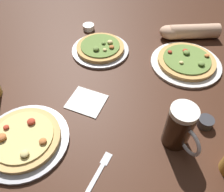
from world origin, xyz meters
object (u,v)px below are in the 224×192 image
at_px(ramekin_sauce, 205,122).
at_px(diner_arm, 187,32).
at_px(pizza_plate_near, 24,139).
at_px(napkin_folded, 87,101).
at_px(pizza_plate_far, 186,62).
at_px(fork_left, 94,181).
at_px(ramekin_butter, 89,27).
at_px(pizza_plate_side, 100,48).
at_px(beer_mug_dark, 180,127).

height_order(ramekin_sauce, diner_arm, diner_arm).
distance_m(pizza_plate_near, napkin_folded, 0.27).
distance_m(pizza_plate_far, fork_left, 0.67).
bearing_deg(ramekin_butter, diner_arm, 16.38).
xyz_separation_m(ramekin_butter, fork_left, (0.43, -0.73, -0.01)).
bearing_deg(pizza_plate_side, ramekin_sauce, -22.65).
bearing_deg(pizza_plate_far, napkin_folded, -127.31).
bearing_deg(beer_mug_dark, ramekin_butter, 141.59).
xyz_separation_m(pizza_plate_side, ramekin_butter, (-0.15, 0.15, -0.00)).
distance_m(pizza_plate_near, beer_mug_dark, 0.52).
bearing_deg(diner_arm, fork_left, -94.82).
relative_size(fork_left, diner_arm, 0.75).
distance_m(pizza_plate_far, napkin_folded, 0.50).
xyz_separation_m(pizza_plate_far, fork_left, (-0.12, -0.66, -0.01)).
distance_m(napkin_folded, diner_arm, 0.66).
xyz_separation_m(beer_mug_dark, diner_arm, (-0.11, 0.63, -0.05)).
height_order(ramekin_sauce, fork_left, ramekin_sauce).
distance_m(ramekin_butter, napkin_folded, 0.52).
relative_size(pizza_plate_near, pizza_plate_side, 1.10).
bearing_deg(napkin_folded, pizza_plate_near, -112.66).
bearing_deg(ramekin_butter, napkin_folded, -61.64).
relative_size(pizza_plate_far, beer_mug_dark, 1.89).
distance_m(pizza_plate_far, beer_mug_dark, 0.43).
xyz_separation_m(pizza_plate_far, ramekin_butter, (-0.55, 0.07, -0.00)).
bearing_deg(fork_left, pizza_plate_side, 115.53).
distance_m(pizza_plate_near, pizza_plate_far, 0.76).
xyz_separation_m(pizza_plate_side, diner_arm, (0.35, 0.29, 0.02)).
bearing_deg(diner_arm, pizza_plate_near, -112.49).
distance_m(ramekin_sauce, napkin_folded, 0.45).
distance_m(ramekin_sauce, diner_arm, 0.55).
bearing_deg(diner_arm, beer_mug_dark, -79.95).
bearing_deg(pizza_plate_near, fork_left, -3.94).
bearing_deg(diner_arm, pizza_plate_far, -76.59).
relative_size(pizza_plate_far, ramekin_butter, 5.20).
bearing_deg(pizza_plate_far, diner_arm, 103.41).
relative_size(napkin_folded, diner_arm, 0.48).
bearing_deg(pizza_plate_side, napkin_folded, -72.27).
bearing_deg(ramekin_butter, ramekin_sauce, -28.28).
bearing_deg(ramekin_sauce, pizza_plate_side, 157.35).
bearing_deg(ramekin_sauce, beer_mug_dark, -125.47).
bearing_deg(ramekin_butter, pizza_plate_far, -6.79).
bearing_deg(pizza_plate_side, pizza_plate_far, 11.21).
height_order(ramekin_sauce, napkin_folded, ramekin_sauce).
bearing_deg(diner_arm, napkin_folded, -112.42).
bearing_deg(fork_left, ramekin_butter, 120.36).
xyz_separation_m(ramekin_butter, napkin_folded, (0.25, -0.46, -0.01)).
height_order(beer_mug_dark, diner_arm, beer_mug_dark).
bearing_deg(fork_left, ramekin_sauce, 53.17).
bearing_deg(pizza_plate_far, beer_mug_dark, -81.68).
xyz_separation_m(ramekin_sauce, diner_arm, (-0.19, 0.52, 0.02)).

